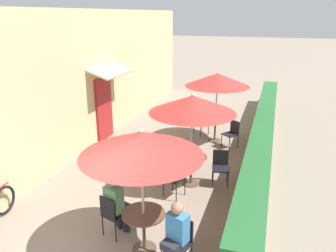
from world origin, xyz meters
name	(u,v)px	position (x,y,z in m)	size (l,w,h in m)	color
cafe_facade_wall	(106,75)	(-2.54, 6.86, 2.09)	(0.98, 13.99, 4.20)	#D6B784
planter_hedge	(263,134)	(2.75, 6.89, 0.54)	(0.60, 12.99, 1.01)	tan
patio_table_near	(144,223)	(1.00, 1.51, 0.55)	(0.77, 0.77, 0.76)	brown
patio_umbrella_near	(141,144)	(1.00, 1.51, 2.07)	(2.06, 2.06, 2.32)	#B7B7BC
cafe_chair_near_left	(180,239)	(1.71, 1.34, 0.52)	(0.51, 0.51, 0.87)	black
seated_patron_near_left	(176,234)	(1.67, 1.24, 0.69)	(0.43, 0.48, 1.25)	#23232D
cafe_chair_near_right	(112,213)	(0.29, 1.68, 0.52)	(0.51, 0.51, 0.87)	black
seated_patron_near_right	(116,202)	(0.32, 1.78, 0.69)	(0.43, 0.48, 1.25)	#23232D
patio_table_mid	(191,164)	(1.18, 4.13, 0.55)	(0.77, 0.77, 0.76)	brown
patio_umbrella_mid	(193,104)	(1.18, 4.13, 2.07)	(2.06, 2.06, 2.32)	#B7B7BC
cafe_chair_mid_left	(176,155)	(0.63, 4.61, 0.52)	(0.57, 0.57, 0.87)	black
cafe_chair_mid_right	(177,177)	(1.04, 3.41, 0.52)	(0.50, 0.50, 0.87)	black
cafe_chair_mid_back	(220,165)	(1.87, 4.36, 0.52)	(0.48, 0.48, 0.87)	black
coffee_cup_mid	(188,152)	(1.07, 4.27, 0.80)	(0.07, 0.07, 0.09)	teal
patio_table_far	(215,125)	(1.20, 7.24, 0.55)	(0.77, 0.77, 0.76)	brown
patio_umbrella_far	(217,80)	(1.20, 7.24, 2.07)	(2.06, 2.06, 2.32)	#B7B7BC
cafe_chair_far_left	(232,132)	(1.81, 6.85, 0.52)	(0.56, 0.56, 0.87)	black
cafe_chair_far_right	(200,121)	(0.59, 7.64, 0.52)	(0.56, 0.56, 0.87)	black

